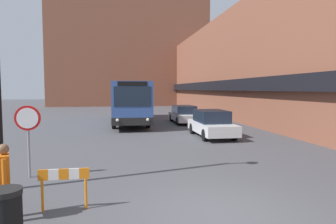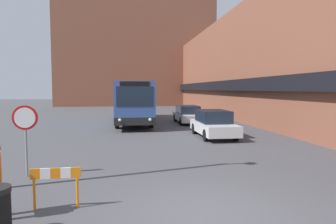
{
  "view_description": "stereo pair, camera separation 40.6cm",
  "coord_description": "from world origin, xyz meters",
  "px_view_note": "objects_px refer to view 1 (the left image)",
  "views": [
    {
      "loc": [
        -2.09,
        -6.05,
        2.7
      ],
      "look_at": [
        0.21,
        7.55,
        1.66
      ],
      "focal_mm": 32.0,
      "sensor_mm": 36.0,
      "label": 1
    },
    {
      "loc": [
        -1.69,
        -6.11,
        2.7
      ],
      "look_at": [
        0.21,
        7.55,
        1.66
      ],
      "focal_mm": 32.0,
      "sensor_mm": 36.0,
      "label": 2
    }
  ],
  "objects_px": {
    "parked_car_middle": "(184,114)",
    "construction_barricade": "(64,181)",
    "city_bus": "(129,101)",
    "pedestrian": "(4,175)",
    "stop_sign": "(28,126)",
    "parked_car_front": "(212,124)",
    "trash_bin": "(6,215)",
    "street_lamp": "(6,23)"
  },
  "relations": [
    {
      "from": "stop_sign",
      "to": "pedestrian",
      "type": "relative_size",
      "value": 1.38
    },
    {
      "from": "parked_car_front",
      "to": "construction_barricade",
      "type": "height_order",
      "value": "parked_car_front"
    },
    {
      "from": "city_bus",
      "to": "street_lamp",
      "type": "xyz_separation_m",
      "value": [
        -3.75,
        -16.13,
        2.66
      ]
    },
    {
      "from": "city_bus",
      "to": "parked_car_front",
      "type": "xyz_separation_m",
      "value": [
        4.37,
        -8.29,
        -1.01
      ]
    },
    {
      "from": "parked_car_front",
      "to": "pedestrian",
      "type": "height_order",
      "value": "pedestrian"
    },
    {
      "from": "pedestrian",
      "to": "trash_bin",
      "type": "relative_size",
      "value": 1.69
    },
    {
      "from": "stop_sign",
      "to": "trash_bin",
      "type": "xyz_separation_m",
      "value": [
        0.7,
        -4.03,
        -1.12
      ]
    },
    {
      "from": "stop_sign",
      "to": "pedestrian",
      "type": "xyz_separation_m",
      "value": [
        0.4,
        -3.14,
        -0.64
      ]
    },
    {
      "from": "parked_car_middle",
      "to": "construction_barricade",
      "type": "xyz_separation_m",
      "value": [
        -6.49,
        -16.66,
        -0.03
      ]
    },
    {
      "from": "street_lamp",
      "to": "city_bus",
      "type": "bearing_deg",
      "value": 76.91
    },
    {
      "from": "street_lamp",
      "to": "stop_sign",
      "type": "bearing_deg",
      "value": 82.64
    },
    {
      "from": "city_bus",
      "to": "pedestrian",
      "type": "height_order",
      "value": "city_bus"
    },
    {
      "from": "street_lamp",
      "to": "trash_bin",
      "type": "xyz_separation_m",
      "value": [
        0.85,
        -2.92,
        -3.94
      ]
    },
    {
      "from": "trash_bin",
      "to": "construction_barricade",
      "type": "xyz_separation_m",
      "value": [
        0.79,
        1.27,
        0.19
      ]
    },
    {
      "from": "city_bus",
      "to": "pedestrian",
      "type": "bearing_deg",
      "value": -100.03
    },
    {
      "from": "parked_car_middle",
      "to": "construction_barricade",
      "type": "bearing_deg",
      "value": -111.29
    },
    {
      "from": "stop_sign",
      "to": "pedestrian",
      "type": "height_order",
      "value": "stop_sign"
    },
    {
      "from": "stop_sign",
      "to": "trash_bin",
      "type": "height_order",
      "value": "stop_sign"
    },
    {
      "from": "pedestrian",
      "to": "parked_car_front",
      "type": "bearing_deg",
      "value": 122.62
    },
    {
      "from": "pedestrian",
      "to": "parked_car_middle",
      "type": "bearing_deg",
      "value": 136.16
    },
    {
      "from": "stop_sign",
      "to": "trash_bin",
      "type": "relative_size",
      "value": 2.33
    },
    {
      "from": "street_lamp",
      "to": "parked_car_middle",
      "type": "bearing_deg",
      "value": 61.57
    },
    {
      "from": "street_lamp",
      "to": "pedestrian",
      "type": "relative_size",
      "value": 4.52
    },
    {
      "from": "city_bus",
      "to": "trash_bin",
      "type": "distance_m",
      "value": 19.32
    },
    {
      "from": "parked_car_front",
      "to": "parked_car_middle",
      "type": "height_order",
      "value": "parked_car_front"
    },
    {
      "from": "street_lamp",
      "to": "pedestrian",
      "type": "xyz_separation_m",
      "value": [
        0.54,
        -2.03,
        -3.45
      ]
    },
    {
      "from": "stop_sign",
      "to": "street_lamp",
      "type": "xyz_separation_m",
      "value": [
        -0.14,
        -1.11,
        2.82
      ]
    },
    {
      "from": "trash_bin",
      "to": "construction_barricade",
      "type": "distance_m",
      "value": 1.51
    },
    {
      "from": "city_bus",
      "to": "construction_barricade",
      "type": "distance_m",
      "value": 17.94
    },
    {
      "from": "parked_car_middle",
      "to": "pedestrian",
      "type": "relative_size",
      "value": 2.84
    },
    {
      "from": "trash_bin",
      "to": "parked_car_middle",
      "type": "bearing_deg",
      "value": 67.91
    },
    {
      "from": "parked_car_middle",
      "to": "construction_barricade",
      "type": "distance_m",
      "value": 17.88
    },
    {
      "from": "parked_car_front",
      "to": "construction_barricade",
      "type": "xyz_separation_m",
      "value": [
        -6.49,
        -9.49,
        -0.08
      ]
    },
    {
      "from": "city_bus",
      "to": "street_lamp",
      "type": "height_order",
      "value": "street_lamp"
    },
    {
      "from": "street_lamp",
      "to": "trash_bin",
      "type": "bearing_deg",
      "value": -73.82
    },
    {
      "from": "city_bus",
      "to": "parked_car_front",
      "type": "relative_size",
      "value": 2.86
    },
    {
      "from": "city_bus",
      "to": "pedestrian",
      "type": "relative_size",
      "value": 7.67
    },
    {
      "from": "parked_car_front",
      "to": "construction_barricade",
      "type": "distance_m",
      "value": 11.5
    },
    {
      "from": "street_lamp",
      "to": "construction_barricade",
      "type": "bearing_deg",
      "value": -45.27
    },
    {
      "from": "stop_sign",
      "to": "street_lamp",
      "type": "distance_m",
      "value": 3.03
    },
    {
      "from": "construction_barricade",
      "to": "parked_car_middle",
      "type": "bearing_deg",
      "value": 68.71
    },
    {
      "from": "city_bus",
      "to": "construction_barricade",
      "type": "relative_size",
      "value": 11.19
    }
  ]
}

